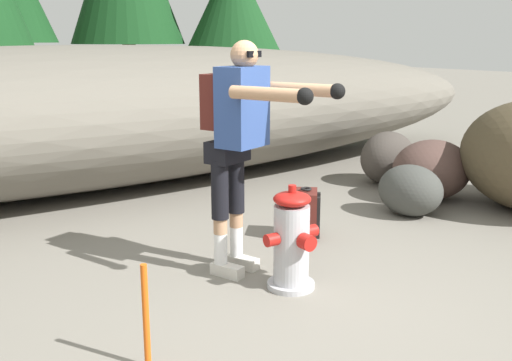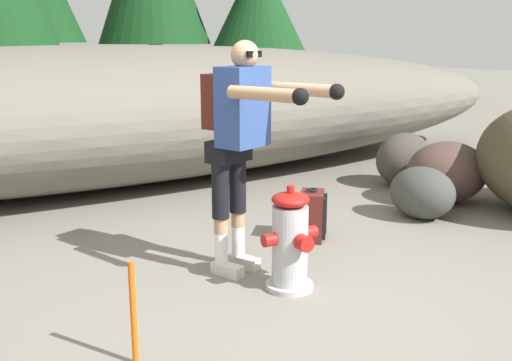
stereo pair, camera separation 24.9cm
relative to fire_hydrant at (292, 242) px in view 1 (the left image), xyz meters
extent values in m
cube|color=slate|center=(-0.15, -0.35, -0.37)|extent=(56.00, 56.00, 0.04)
ellipsoid|color=#666056|center=(-0.15, 3.89, 0.50)|extent=(13.12, 3.20, 1.69)
cylinder|color=#B2B2B7|center=(0.00, 0.00, -0.33)|extent=(0.35, 0.35, 0.04)
cylinder|color=#B2B2B7|center=(0.00, 0.00, -0.02)|extent=(0.26, 0.26, 0.57)
ellipsoid|color=red|center=(0.00, 0.00, 0.31)|extent=(0.27, 0.27, 0.10)
cylinder|color=red|center=(0.00, 0.00, 0.39)|extent=(0.06, 0.06, 0.05)
cylinder|color=red|center=(-0.17, 0.00, 0.05)|extent=(0.09, 0.09, 0.09)
cylinder|color=red|center=(0.17, 0.00, 0.05)|extent=(0.09, 0.09, 0.09)
cylinder|color=red|center=(0.00, -0.17, 0.05)|extent=(0.11, 0.09, 0.11)
cube|color=beige|center=(-0.09, 0.51, -0.30)|extent=(0.19, 0.28, 0.09)
cylinder|color=white|center=(-0.12, 0.56, -0.14)|extent=(0.10, 0.10, 0.24)
cylinder|color=tan|center=(-0.12, 0.56, 0.04)|extent=(0.10, 0.10, 0.12)
cylinder|color=black|center=(-0.12, 0.56, 0.32)|extent=(0.13, 0.13, 0.45)
cube|color=beige|center=(-0.28, 0.44, -0.30)|extent=(0.19, 0.28, 0.09)
cylinder|color=white|center=(-0.30, 0.49, -0.14)|extent=(0.10, 0.10, 0.24)
cylinder|color=tan|center=(-0.30, 0.49, 0.04)|extent=(0.10, 0.10, 0.12)
cylinder|color=black|center=(-0.30, 0.49, 0.32)|extent=(0.13, 0.13, 0.45)
cube|color=black|center=(-0.21, 0.53, 0.59)|extent=(0.37, 0.30, 0.16)
cube|color=#2D4784|center=(-0.16, 0.40, 0.93)|extent=(0.42, 0.36, 0.57)
cube|color=#511E19|center=(-0.23, 0.59, 0.96)|extent=(0.32, 0.25, 0.40)
sphere|color=tan|center=(-0.15, 0.38, 1.30)|extent=(0.20, 0.20, 0.20)
cube|color=black|center=(-0.12, 0.30, 1.30)|extent=(0.15, 0.07, 0.04)
cylinder|color=tan|center=(0.18, 0.14, 1.06)|extent=(0.30, 0.57, 0.09)
sphere|color=black|center=(0.28, -0.11, 1.06)|extent=(0.11, 0.11, 0.11)
cylinder|color=tan|center=(-0.23, -0.02, 1.06)|extent=(0.30, 0.57, 0.09)
sphere|color=black|center=(-0.13, -0.28, 1.06)|extent=(0.11, 0.11, 0.11)
cube|color=#511E19|center=(0.75, 0.79, -0.13)|extent=(0.35, 0.36, 0.44)
cube|color=#511E19|center=(0.65, 0.88, -0.20)|extent=(0.18, 0.20, 0.20)
torus|color=black|center=(0.75, 0.79, 0.11)|extent=(0.10, 0.10, 0.02)
cube|color=black|center=(0.79, 0.66, -0.13)|extent=(0.06, 0.06, 0.37)
cube|color=black|center=(0.90, 0.78, -0.13)|extent=(0.06, 0.06, 0.37)
ellipsoid|color=#423B36|center=(2.90, 1.86, -0.02)|extent=(0.91, 0.80, 0.65)
ellipsoid|color=#3F413C|center=(2.09, 0.77, -0.09)|extent=(0.68, 0.77, 0.52)
ellipsoid|color=#4E3832|center=(2.77, 1.07, -0.01)|extent=(0.95, 0.82, 0.67)
cylinder|color=#47331E|center=(0.17, 9.75, 0.50)|extent=(0.23, 0.23, 1.69)
cylinder|color=#47331E|center=(2.68, 9.65, 0.48)|extent=(0.30, 0.30, 1.66)
cylinder|color=#47331E|center=(4.62, 8.34, 0.37)|extent=(0.26, 0.26, 1.45)
cone|color=#143D19|center=(4.62, 8.34, 2.18)|extent=(2.19, 2.19, 2.17)
cylinder|color=#E55914|center=(-1.29, -0.41, -0.05)|extent=(0.04, 0.04, 0.60)
camera|label=1|loc=(-2.39, -3.13, 1.40)|focal=40.88mm
camera|label=2|loc=(-2.17, -3.26, 1.40)|focal=40.88mm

